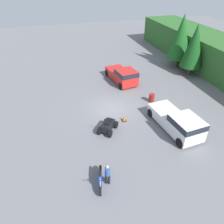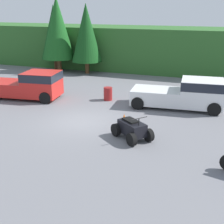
{
  "view_description": "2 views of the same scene",
  "coord_description": "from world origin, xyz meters",
  "px_view_note": "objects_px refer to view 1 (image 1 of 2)",
  "views": [
    {
      "loc": [
        17.43,
        -5.19,
        11.73
      ],
      "look_at": [
        1.94,
        -0.57,
        0.95
      ],
      "focal_mm": 35.0,
      "sensor_mm": 36.0,
      "label": 1
    },
    {
      "loc": [
        7.05,
        -14.62,
        6.04
      ],
      "look_at": [
        1.94,
        -0.57,
        0.95
      ],
      "focal_mm": 50.0,
      "sensor_mm": 36.0,
      "label": 2
    }
  ],
  "objects_px": {
    "quad_atv": "(108,126)",
    "rider_person": "(107,174)",
    "traffic_cone": "(124,118)",
    "pickup_truck_red": "(123,75)",
    "steel_barrel": "(152,98)",
    "dirt_bike": "(100,178)",
    "pickup_truck_second": "(179,122)"
  },
  "relations": [
    {
      "from": "quad_atv",
      "to": "rider_person",
      "type": "relative_size",
      "value": 1.4
    },
    {
      "from": "quad_atv",
      "to": "traffic_cone",
      "type": "xyz_separation_m",
      "value": [
        -0.97,
        1.8,
        -0.22
      ]
    },
    {
      "from": "pickup_truck_red",
      "to": "traffic_cone",
      "type": "relative_size",
      "value": 9.59
    },
    {
      "from": "pickup_truck_red",
      "to": "steel_barrel",
      "type": "distance_m",
      "value": 5.35
    },
    {
      "from": "dirt_bike",
      "to": "quad_atv",
      "type": "xyz_separation_m",
      "value": [
        -5.15,
        1.93,
        -0.03
      ]
    },
    {
      "from": "quad_atv",
      "to": "pickup_truck_second",
      "type": "bearing_deg",
      "value": 111.38
    },
    {
      "from": "traffic_cone",
      "to": "pickup_truck_red",
      "type": "bearing_deg",
      "value": 161.89
    },
    {
      "from": "pickup_truck_second",
      "to": "quad_atv",
      "type": "bearing_deg",
      "value": -112.67
    },
    {
      "from": "pickup_truck_red",
      "to": "dirt_bike",
      "type": "bearing_deg",
      "value": -32.01
    },
    {
      "from": "pickup_truck_red",
      "to": "steel_barrel",
      "type": "height_order",
      "value": "pickup_truck_red"
    },
    {
      "from": "rider_person",
      "to": "traffic_cone",
      "type": "relative_size",
      "value": 2.96
    },
    {
      "from": "rider_person",
      "to": "dirt_bike",
      "type": "bearing_deg",
      "value": -79.29
    },
    {
      "from": "traffic_cone",
      "to": "steel_barrel",
      "type": "xyz_separation_m",
      "value": [
        -2.39,
        3.84,
        0.19
      ]
    },
    {
      "from": "quad_atv",
      "to": "traffic_cone",
      "type": "distance_m",
      "value": 2.06
    },
    {
      "from": "pickup_truck_red",
      "to": "rider_person",
      "type": "bearing_deg",
      "value": -30.31
    },
    {
      "from": "pickup_truck_red",
      "to": "dirt_bike",
      "type": "distance_m",
      "value": 15.0
    },
    {
      "from": "pickup_truck_second",
      "to": "dirt_bike",
      "type": "bearing_deg",
      "value": -71.16
    },
    {
      "from": "pickup_truck_red",
      "to": "pickup_truck_second",
      "type": "xyz_separation_m",
      "value": [
        10.27,
        1.37,
        0.0
      ]
    },
    {
      "from": "rider_person",
      "to": "steel_barrel",
      "type": "relative_size",
      "value": 1.85
    },
    {
      "from": "steel_barrel",
      "to": "dirt_bike",
      "type": "bearing_deg",
      "value": -41.69
    },
    {
      "from": "rider_person",
      "to": "steel_barrel",
      "type": "distance_m",
      "value": 11.2
    },
    {
      "from": "dirt_bike",
      "to": "quad_atv",
      "type": "distance_m",
      "value": 5.5
    },
    {
      "from": "pickup_truck_second",
      "to": "rider_person",
      "type": "relative_size",
      "value": 3.49
    },
    {
      "from": "pickup_truck_second",
      "to": "rider_person",
      "type": "xyz_separation_m",
      "value": [
        3.49,
        -7.13,
        -0.1
      ]
    },
    {
      "from": "pickup_truck_second",
      "to": "quad_atv",
      "type": "height_order",
      "value": "pickup_truck_second"
    },
    {
      "from": "traffic_cone",
      "to": "quad_atv",
      "type": "bearing_deg",
      "value": -61.68
    },
    {
      "from": "pickup_truck_second",
      "to": "traffic_cone",
      "type": "xyz_separation_m",
      "value": [
        -2.75,
        -3.84,
        -0.73
      ]
    },
    {
      "from": "rider_person",
      "to": "traffic_cone",
      "type": "distance_m",
      "value": 7.08
    },
    {
      "from": "pickup_truck_second",
      "to": "pickup_truck_red",
      "type": "bearing_deg",
      "value": -177.58
    },
    {
      "from": "pickup_truck_second",
      "to": "traffic_cone",
      "type": "relative_size",
      "value": 10.33
    },
    {
      "from": "quad_atv",
      "to": "traffic_cone",
      "type": "height_order",
      "value": "quad_atv"
    },
    {
      "from": "pickup_truck_red",
      "to": "quad_atv",
      "type": "bearing_deg",
      "value": -34.25
    }
  ]
}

